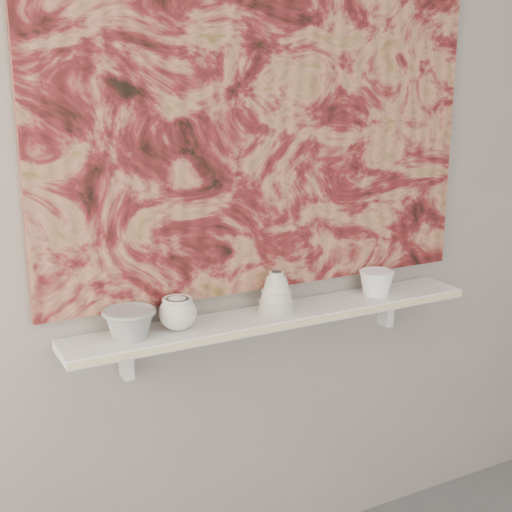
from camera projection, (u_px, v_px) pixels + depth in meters
wall_back at (264, 178)px, 2.27m from camera, size 3.60×0.00×3.60m
shelf at (278, 316)px, 2.30m from camera, size 1.40×0.18×0.03m
shelf_stripe at (293, 325)px, 2.22m from camera, size 1.40×0.01×0.02m
bracket_left at (126, 359)px, 2.15m from camera, size 0.03×0.06×0.12m
bracket_right at (386, 309)px, 2.59m from camera, size 0.03×0.06×0.12m
painting at (267, 118)px, 2.21m from camera, size 1.50×0.02×1.10m
house_motif at (381, 204)px, 2.48m from camera, size 0.09×0.00×0.08m
bowl_grey at (129, 323)px, 2.06m from camera, size 0.18×0.18×0.09m
cup_cream at (178, 313)px, 2.12m from camera, size 0.14×0.14×0.10m
bell_vessel at (276, 292)px, 2.27m from camera, size 0.16×0.16×0.14m
bowl_white at (376, 282)px, 2.46m from camera, size 0.14×0.14×0.09m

